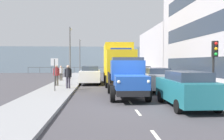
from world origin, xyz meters
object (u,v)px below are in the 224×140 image
object	(u,v)px
car_black_kerbside_2	(140,74)
lamp_post_far	(80,53)
truck_vintage_blue	(127,78)
traffic_light_near	(214,56)
car_teal_kerbside_near	(186,88)
street_sign	(55,69)
car_white_oppositeside_0	(90,75)
pedestrian_near_railing	(68,75)
pedestrian_by_lamp	(68,73)
lamp_post_promenade	(70,48)
car_grey_kerbside_3	(131,71)
lorry_cargo_yellow	(118,63)
car_silver_kerbside_1	(155,79)
pedestrian_in_dark_coat	(56,73)
pedestrian_with_bag	(61,72)

from	to	relation	value
car_black_kerbside_2	lamp_post_far	distance (m)	18.73
truck_vintage_blue	traffic_light_near	xyz separation A→B (m)	(-4.89, 0.84, 1.29)
car_teal_kerbside_near	street_sign	size ratio (longest dim) A/B	1.87
car_white_oppositeside_0	pedestrian_near_railing	xyz separation A→B (m)	(1.50, 4.77, 0.28)
pedestrian_by_lamp	traffic_light_near	world-z (taller)	traffic_light_near
pedestrian_near_railing	lamp_post_promenade	bearing A→B (deg)	-83.78
pedestrian_by_lamp	car_grey_kerbside_3	bearing A→B (deg)	-135.73
lamp_post_far	street_sign	bearing A→B (deg)	90.53
truck_vintage_blue	street_sign	bearing A→B (deg)	-26.04
traffic_light_near	lamp_post_promenade	bearing A→B (deg)	-54.17
pedestrian_near_railing	traffic_light_near	world-z (taller)	traffic_light_near
car_teal_kerbside_near	pedestrian_near_railing	xyz separation A→B (m)	(6.47, -6.55, 0.29)
lorry_cargo_yellow	car_black_kerbside_2	xyz separation A→B (m)	(-2.33, -0.71, -1.18)
lorry_cargo_yellow	lamp_post_far	size ratio (longest dim) A/B	1.40
lamp_post_promenade	street_sign	distance (m)	10.75
lorry_cargo_yellow	car_silver_kerbside_1	distance (m)	5.68
truck_vintage_blue	lamp_post_promenade	size ratio (longest dim) A/B	0.94
car_teal_kerbside_near	pedestrian_in_dark_coat	xyz separation A→B (m)	(7.70, -8.46, 0.29)
car_black_kerbside_2	car_white_oppositeside_0	distance (m)	4.97
car_teal_kerbside_near	traffic_light_near	world-z (taller)	traffic_light_near
pedestrian_near_railing	lorry_cargo_yellow	bearing A→B (deg)	-134.28
street_sign	pedestrian_by_lamp	bearing A→B (deg)	-91.69
pedestrian_in_dark_coat	street_sign	distance (m)	3.42
pedestrian_near_railing	pedestrian_by_lamp	size ratio (longest dim) A/B	1.05
pedestrian_with_bag	lamp_post_far	size ratio (longest dim) A/B	0.27
car_grey_kerbside_3	pedestrian_in_dark_coat	distance (m)	11.97
car_black_kerbside_2	car_grey_kerbside_3	distance (m)	6.09
traffic_light_near	lamp_post_far	world-z (taller)	lamp_post_far
pedestrian_by_lamp	lamp_post_far	xyz separation A→B (m)	(0.38, -17.74, 2.55)
traffic_light_near	lamp_post_far	bearing A→B (deg)	-69.66
car_white_oppositeside_0	car_teal_kerbside_near	bearing A→B (deg)	113.71
truck_vintage_blue	lamp_post_far	size ratio (longest dim) A/B	0.97
car_white_oppositeside_0	truck_vintage_blue	bearing A→B (deg)	106.41
truck_vintage_blue	pedestrian_in_dark_coat	xyz separation A→B (m)	(5.24, -5.66, 0.01)
car_teal_kerbside_near	car_black_kerbside_2	world-z (taller)	same
car_white_oppositeside_0	pedestrian_by_lamp	distance (m)	2.15
car_grey_kerbside_3	traffic_light_near	bearing A→B (deg)	98.82
truck_vintage_blue	traffic_light_near	size ratio (longest dim) A/B	1.76
car_white_oppositeside_0	pedestrian_in_dark_coat	bearing A→B (deg)	46.33
car_white_oppositeside_0	pedestrian_with_bag	bearing A→B (deg)	-33.69
lamp_post_promenade	car_white_oppositeside_0	bearing A→B (deg)	119.90
car_grey_kerbside_3	pedestrian_in_dark_coat	bearing A→B (deg)	49.91
car_grey_kerbside_3	pedestrian_near_railing	distance (m)	12.82
lamp_post_promenade	pedestrian_near_railing	bearing A→B (deg)	96.22
lorry_cargo_yellow	traffic_light_near	distance (m)	10.05
truck_vintage_blue	traffic_light_near	bearing A→B (deg)	170.21
truck_vintage_blue	car_silver_kerbside_1	size ratio (longest dim) A/B	1.27
lorry_cargo_yellow	pedestrian_in_dark_coat	world-z (taller)	lorry_cargo_yellow
car_black_kerbside_2	lamp_post_promenade	xyz separation A→B (m)	(7.47, -4.14, 2.86)
car_teal_kerbside_near	lamp_post_promenade	world-z (taller)	lamp_post_promenade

